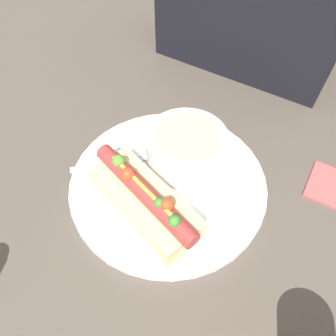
% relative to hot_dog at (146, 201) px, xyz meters
% --- Properties ---
extents(ground_plane, '(4.00, 4.00, 0.00)m').
position_rel_hot_dog_xyz_m(ground_plane, '(-0.00, 0.06, -0.04)').
color(ground_plane, '#4C4238').
extents(dinner_plate, '(0.28, 0.28, 0.01)m').
position_rel_hot_dog_xyz_m(dinner_plate, '(-0.00, 0.06, -0.03)').
color(dinner_plate, white).
rests_on(dinner_plate, ground_plane).
extents(hot_dog, '(0.17, 0.11, 0.06)m').
position_rel_hot_dog_xyz_m(hot_dog, '(0.00, 0.00, 0.00)').
color(hot_dog, '#E5C17F').
rests_on(hot_dog, dinner_plate).
extents(soup_bowl, '(0.12, 0.12, 0.05)m').
position_rel_hot_dog_xyz_m(soup_bowl, '(-0.00, 0.11, 0.00)').
color(soup_bowl, white).
rests_on(soup_bowl, dinner_plate).
extents(spoon, '(0.14, 0.13, 0.01)m').
position_rel_hot_dog_xyz_m(spoon, '(-0.04, 0.08, -0.02)').
color(spoon, '#B7B7BC').
rests_on(spoon, dinner_plate).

